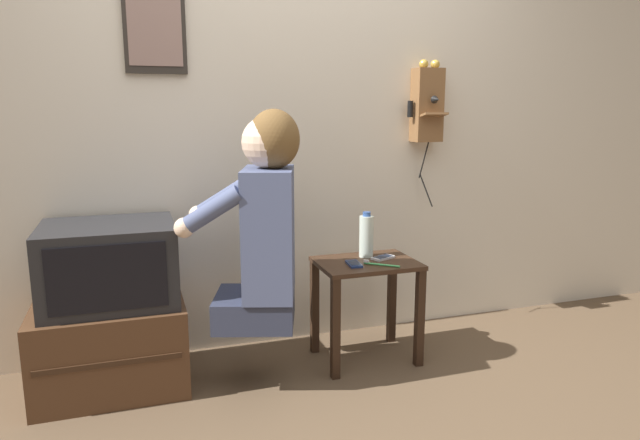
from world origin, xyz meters
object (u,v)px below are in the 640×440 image
cell_phone_held (354,264)px  water_bottle (366,236)px  wall_phone_antique (427,104)px  framed_picture (154,18)px  toothbrush (379,264)px  television (110,264)px  cell_phone_spare (383,257)px  person (264,220)px

cell_phone_held → water_bottle: size_ratio=0.55×
wall_phone_antique → framed_picture: size_ratio=1.61×
wall_phone_antique → cell_phone_held: (-0.58, -0.38, -0.78)m
wall_phone_antique → toothbrush: bearing=-137.9°
television → cell_phone_held: size_ratio=4.51×
television → framed_picture: bearing=44.1°
framed_picture → cell_phone_spare: size_ratio=3.72×
cell_phone_held → toothbrush: toothbrush is taller
wall_phone_antique → framed_picture: bearing=178.3°
person → framed_picture: 1.11m
person → television: (-0.68, 0.22, -0.20)m
framed_picture → cell_phone_spare: 1.62m
television → wall_phone_antique: wall_phone_antique is taller
television → toothbrush: size_ratio=3.97×
wall_phone_antique → toothbrush: wall_phone_antique is taller
wall_phone_antique → cell_phone_held: wall_phone_antique is taller
person → cell_phone_held: (0.46, 0.06, -0.26)m
cell_phone_held → water_bottle: 0.21m
wall_phone_antique → toothbrush: 1.00m
wall_phone_antique → cell_phone_held: size_ratio=6.35×
television → cell_phone_held: 1.15m
cell_phone_spare → person: bearing=-101.9°
wall_phone_antique → cell_phone_spare: size_ratio=6.00×
framed_picture → cell_phone_held: bearing=-25.7°
toothbrush → cell_phone_spare: bearing=7.0°
television → cell_phone_spare: (1.33, -0.09, -0.06)m
television → cell_phone_spare: size_ratio=4.26×
television → water_bottle: (1.26, -0.03, 0.05)m
television → wall_phone_antique: 1.88m
wall_phone_antique → cell_phone_spare: 0.93m
television → cell_phone_spare: bearing=-4.1°
person → toothbrush: bearing=-70.9°
cell_phone_spare → wall_phone_antique: bearing=105.1°
framed_picture → television: bearing=-135.9°
framed_picture → person: bearing=-49.8°
cell_phone_spare → toothbrush: (-0.07, -0.11, 0.00)m
cell_phone_held → cell_phone_spare: 0.20m
cell_phone_held → toothbrush: size_ratio=0.88×
wall_phone_antique → water_bottle: bearing=-152.1°
water_bottle → toothbrush: 0.21m
cell_phone_spare → toothbrush: toothbrush is taller
wall_phone_antique → framed_picture: framed_picture is taller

